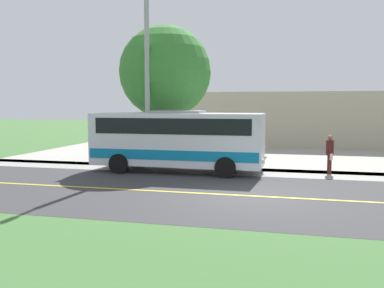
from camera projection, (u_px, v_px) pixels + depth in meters
ground_plane at (248, 196)px, 14.45m from camera, size 120.00×120.00×0.00m
road_surface at (248, 196)px, 14.45m from camera, size 8.00×100.00×0.01m
sidewalk at (260, 172)px, 19.47m from camera, size 2.40×100.00×0.01m
parking_lot_surface at (320, 156)px, 25.72m from camera, size 14.00×36.00×0.01m
road_centre_line at (248, 196)px, 14.45m from camera, size 0.16×100.00×0.00m
shuttle_bus_front at (178, 138)px, 19.54m from camera, size 2.63×7.98×2.84m
pedestrian_with_bags at (330, 153)px, 19.01m from camera, size 0.72×0.34×1.75m
street_light_pole at (146, 71)px, 20.02m from camera, size 1.97×0.24×8.55m
tree_curbside at (165, 72)px, 22.40m from camera, size 4.88×4.88×7.27m
commercial_building at (304, 118)px, 34.43m from camera, size 10.00×19.43×4.01m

